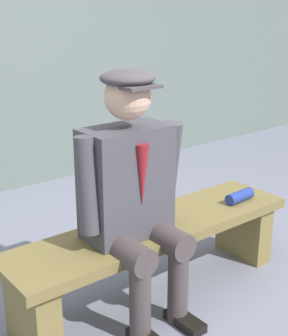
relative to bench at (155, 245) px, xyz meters
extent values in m
plane|color=slate|center=(0.00, 0.00, -0.32)|extent=(30.00, 30.00, 0.00)
cube|color=brown|center=(0.00, 0.00, 0.10)|extent=(1.79, 0.44, 0.06)
cube|color=olive|center=(-0.78, 0.00, -0.12)|extent=(0.13, 0.38, 0.39)
cube|color=olive|center=(0.78, 0.00, -0.12)|extent=(0.13, 0.38, 0.39)
cube|color=#413F46|center=(0.20, 0.00, 0.43)|extent=(0.46, 0.26, 0.59)
cylinder|color=#1E2338|center=(0.20, 0.00, 0.69)|extent=(0.25, 0.25, 0.06)
cone|color=maroon|center=(0.20, 0.13, 0.50)|extent=(0.07, 0.07, 0.32)
sphere|color=#DBAD8C|center=(0.20, 0.02, 0.88)|extent=(0.24, 0.24, 0.24)
ellipsoid|color=#423C3F|center=(0.20, 0.02, 0.97)|extent=(0.27, 0.27, 0.08)
cube|color=#423C3F|center=(0.20, 0.13, 0.94)|extent=(0.19, 0.11, 0.02)
cylinder|color=#443A3A|center=(0.07, 0.14, 0.13)|extent=(0.15, 0.38, 0.15)
cylinder|color=#443A3A|center=(0.07, 0.28, -0.09)|extent=(0.11, 0.11, 0.45)
cube|color=black|center=(0.07, 0.34, -0.29)|extent=(0.10, 0.24, 0.05)
cylinder|color=#413F46|center=(-0.06, 0.04, 0.48)|extent=(0.11, 0.17, 0.50)
cylinder|color=#443A3A|center=(0.32, 0.14, 0.13)|extent=(0.15, 0.38, 0.15)
cylinder|color=#443A3A|center=(0.32, 0.28, -0.09)|extent=(0.11, 0.11, 0.45)
cylinder|color=#413F46|center=(0.46, 0.04, 0.48)|extent=(0.10, 0.13, 0.49)
cylinder|color=navy|center=(-0.63, 0.07, 0.17)|extent=(0.21, 0.08, 0.07)
camera|label=1|loc=(1.63, 1.95, 1.31)|focal=52.72mm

